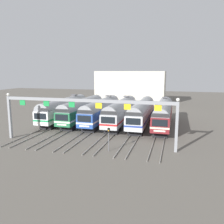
# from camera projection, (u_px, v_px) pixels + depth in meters

# --- Properties ---
(ground_plane) EXTENTS (160.00, 160.00, 0.00)m
(ground_plane) POSITION_uv_depth(u_px,v_px,m) (111.00, 124.00, 46.68)
(ground_plane) COLOR #5B564F
(track_bed) EXTENTS (21.39, 70.00, 0.15)m
(track_bed) POSITION_uv_depth(u_px,v_px,m) (128.00, 110.00, 62.83)
(track_bed) COLOR gray
(track_bed) RESTS_ON ground
(commuter_train_white) EXTENTS (2.88, 18.06, 5.05)m
(commuter_train_white) POSITION_uv_depth(u_px,v_px,m) (64.00, 108.00, 48.79)
(commuter_train_white) COLOR white
(commuter_train_white) RESTS_ON ground
(commuter_train_green) EXTENTS (2.88, 18.06, 4.77)m
(commuter_train_green) POSITION_uv_depth(u_px,v_px,m) (82.00, 109.00, 47.76)
(commuter_train_green) COLOR #236B42
(commuter_train_green) RESTS_ON ground
(commuter_train_blue) EXTENTS (2.88, 18.06, 5.05)m
(commuter_train_blue) POSITION_uv_depth(u_px,v_px,m) (101.00, 110.00, 46.74)
(commuter_train_blue) COLOR #284C9E
(commuter_train_blue) RESTS_ON ground
(commuter_train_stainless) EXTENTS (2.88, 18.06, 5.05)m
(commuter_train_stainless) POSITION_uv_depth(u_px,v_px,m) (121.00, 111.00, 45.71)
(commuter_train_stainless) COLOR #B2B5BA
(commuter_train_stainless) RESTS_ON ground
(commuter_train_silver) EXTENTS (2.88, 18.06, 4.77)m
(commuter_train_silver) POSITION_uv_depth(u_px,v_px,m) (142.00, 112.00, 44.68)
(commuter_train_silver) COLOR silver
(commuter_train_silver) RESTS_ON ground
(commuter_train_maroon) EXTENTS (2.88, 18.06, 5.05)m
(commuter_train_maroon) POSITION_uv_depth(u_px,v_px,m) (163.00, 113.00, 43.65)
(commuter_train_maroon) COLOR maroon
(commuter_train_maroon) RESTS_ON ground
(catenary_gantry) EXTENTS (25.12, 0.44, 6.97)m
(catenary_gantry) POSITION_uv_depth(u_px,v_px,m) (85.00, 107.00, 32.94)
(catenary_gantry) COLOR gray
(catenary_gantry) RESTS_ON ground
(yard_signal_mast) EXTENTS (0.28, 0.35, 3.12)m
(yard_signal_mast) POSITION_uv_depth(u_px,v_px,m) (109.00, 135.00, 30.56)
(yard_signal_mast) COLOR #59595E
(yard_signal_mast) RESTS_ON ground
(maintenance_building) EXTENTS (21.70, 10.00, 10.13)m
(maintenance_building) POSITION_uv_depth(u_px,v_px,m) (131.00, 87.00, 77.50)
(maintenance_building) COLOR beige
(maintenance_building) RESTS_ON ground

